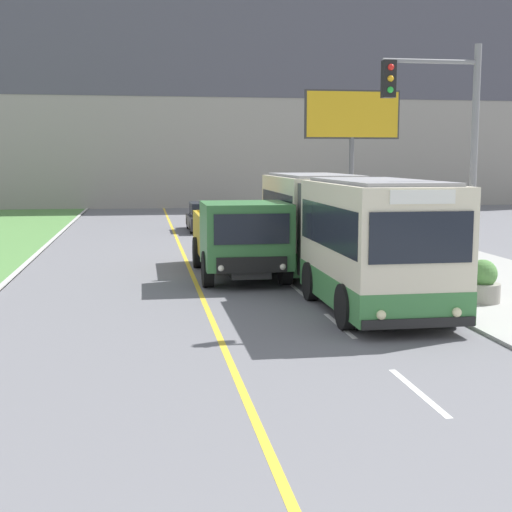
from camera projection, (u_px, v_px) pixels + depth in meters
apartment_block_background at (160, 54)px, 55.54m from camera, size 80.00×8.04×23.49m
city_bus at (340, 232)px, 20.02m from camera, size 2.62×11.96×3.19m
dump_truck at (241, 239)px, 21.66m from camera, size 2.57×6.56×2.41m
car_distant at (206, 217)px, 36.53m from camera, size 1.80×4.30×1.45m
traffic_light_mast at (448, 147)px, 16.00m from camera, size 2.28×0.32×6.20m
billboard_large at (352, 122)px, 35.00m from camera, size 4.78×0.24×7.01m
planter_round_near at (482, 283)px, 17.94m from camera, size 0.89×0.89×1.09m
planter_round_second at (408, 256)px, 23.13m from camera, size 0.90×0.90×1.08m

